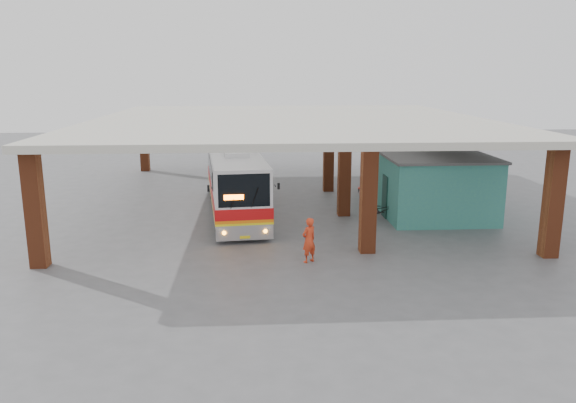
{
  "coord_description": "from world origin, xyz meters",
  "views": [
    {
      "loc": [
        -1.48,
        -24.39,
        7.06
      ],
      "look_at": [
        -0.0,
        0.0,
        1.44
      ],
      "focal_mm": 35.0,
      "sensor_mm": 36.0,
      "label": 1
    }
  ],
  "objects_px": {
    "motorcycle": "(382,210)",
    "pedestrian": "(309,240)",
    "red_chair": "(364,186)",
    "coach_bus": "(235,180)"
  },
  "relations": [
    {
      "from": "coach_bus",
      "to": "pedestrian",
      "type": "relative_size",
      "value": 6.77
    },
    {
      "from": "red_chair",
      "to": "pedestrian",
      "type": "bearing_deg",
      "value": -93.47
    },
    {
      "from": "coach_bus",
      "to": "red_chair",
      "type": "relative_size",
      "value": 13.79
    },
    {
      "from": "pedestrian",
      "to": "red_chair",
      "type": "height_order",
      "value": "pedestrian"
    },
    {
      "from": "motorcycle",
      "to": "pedestrian",
      "type": "distance_m",
      "value": 7.23
    },
    {
      "from": "motorcycle",
      "to": "pedestrian",
      "type": "bearing_deg",
      "value": 153.97
    },
    {
      "from": "coach_bus",
      "to": "pedestrian",
      "type": "bearing_deg",
      "value": -75.13
    },
    {
      "from": "pedestrian",
      "to": "red_chair",
      "type": "xyz_separation_m",
      "value": [
        4.56,
        12.61,
        -0.48
      ]
    },
    {
      "from": "motorcycle",
      "to": "pedestrian",
      "type": "height_order",
      "value": "pedestrian"
    },
    {
      "from": "motorcycle",
      "to": "pedestrian",
      "type": "relative_size",
      "value": 1.12
    }
  ]
}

